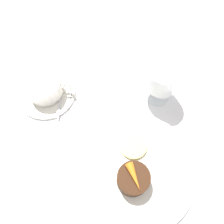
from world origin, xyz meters
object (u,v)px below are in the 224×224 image
fork (214,152)px  wine_glass (163,78)px  coffee_cup (44,86)px  dessert_cake (133,179)px  dinner_plate (135,171)px

fork → wine_glass: bearing=131.7°
coffee_cup → dessert_cake: (0.22, -0.22, 0.00)m
dinner_plate → wine_glass: bearing=73.9°
coffee_cup → wine_glass: bearing=0.8°
wine_glass → fork: size_ratio=0.68×
dessert_cake → fork: bearing=21.0°
dinner_plate → fork: (0.19, 0.05, -0.01)m
fork → dessert_cake: dessert_cake is taller
wine_glass → fork: (0.13, -0.15, -0.09)m
coffee_cup → dinner_plate: bearing=-40.3°
dinner_plate → dessert_cake: (-0.01, -0.02, 0.03)m
dinner_plate → coffee_cup: coffee_cup is taller
dinner_plate → wine_glass: wine_glass is taller
dinner_plate → wine_glass: size_ratio=2.13×
dinner_plate → dessert_cake: dessert_cake is taller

